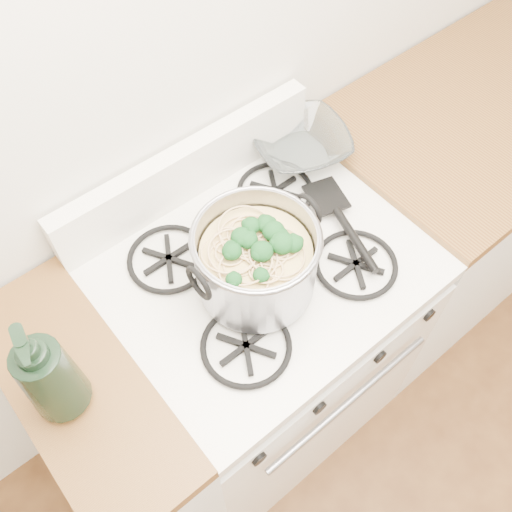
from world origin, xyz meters
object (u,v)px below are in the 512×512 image
object	(u,v)px
gas_range	(261,347)
spatula	(326,195)
bottle	(45,371)
glass_bowl	(300,148)
stock_pot	(256,261)

from	to	relation	value
gas_range	spatula	size ratio (longest dim) A/B	2.98
spatula	bottle	size ratio (longest dim) A/B	1.04
glass_bowl	bottle	xyz separation A→B (m)	(-0.84, -0.22, 0.13)
spatula	glass_bowl	size ratio (longest dim) A/B	3.00
stock_pot	bottle	bearing A→B (deg)	176.51
stock_pot	spatula	bearing A→B (deg)	15.36
gas_range	stock_pot	world-z (taller)	stock_pot
gas_range	bottle	xyz separation A→B (m)	(-0.53, -0.01, 0.63)
gas_range	bottle	world-z (taller)	bottle
stock_pot	glass_bowl	world-z (taller)	stock_pot
glass_bowl	bottle	world-z (taller)	bottle
gas_range	stock_pot	xyz separation A→B (m)	(-0.05, -0.04, 0.58)
stock_pot	gas_range	bearing A→B (deg)	35.62
gas_range	bottle	size ratio (longest dim) A/B	3.11
stock_pot	spatula	world-z (taller)	stock_pot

